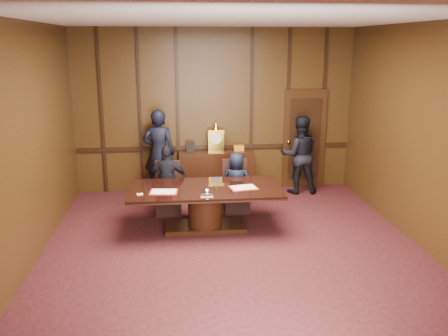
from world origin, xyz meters
The scene contains 13 objects.
room centered at (0.07, 0.14, 1.72)m, with size 7.00×7.04×3.50m.
sideboard centered at (0.00, 3.26, 0.49)m, with size 1.60×0.45×1.54m.
conference_table centered at (-0.38, 1.10, 0.51)m, with size 2.62×1.32×0.76m.
folder_left centered at (-1.08, 0.91, 0.77)m, with size 0.49×0.37×0.02m.
folder_right centered at (0.27, 1.00, 0.77)m, with size 0.51×0.41×0.02m.
inkstand centered at (-0.38, 0.65, 0.81)m, with size 0.20×0.14×0.12m.
notepad centered at (-1.47, 0.82, 0.77)m, with size 0.10×0.07×0.01m, color #FFE67C.
chair_left centered at (-1.03, 1.98, 0.29)m, with size 0.48×0.48×0.99m.
chair_right centered at (0.27, 1.98, 0.29)m, with size 0.49×0.49×0.99m.
signatory_left centered at (-1.03, 1.90, 0.67)m, with size 0.78×0.33×1.34m, color black.
signatory_right centered at (0.27, 1.90, 0.59)m, with size 0.58×0.38×1.18m, color black.
witness_left centered at (-1.21, 3.10, 0.93)m, with size 0.68×0.45×1.86m, color black.
witness_right centered at (1.78, 3.01, 0.84)m, with size 0.82×0.64×1.69m, color black.
Camera 1 is at (-0.86, -6.69, 3.18)m, focal length 38.00 mm.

